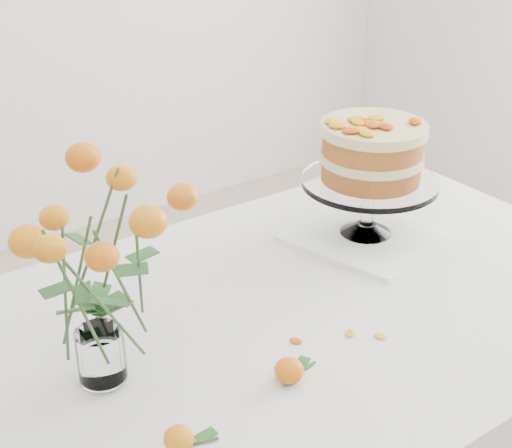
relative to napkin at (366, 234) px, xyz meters
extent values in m
cube|color=tan|center=(-0.28, -0.14, -0.03)|extent=(1.40, 0.90, 0.04)
cylinder|color=tan|center=(0.34, 0.23, -0.41)|extent=(0.06, 0.06, 0.71)
cube|color=silver|center=(-0.28, -0.14, -0.01)|extent=(1.42, 0.92, 0.01)
cube|color=silver|center=(-0.28, 0.32, -0.11)|extent=(1.42, 0.01, 0.20)
cube|color=white|center=(0.00, 0.00, 0.00)|extent=(0.38, 0.38, 0.01)
cylinder|color=white|center=(0.00, 0.00, 0.08)|extent=(0.03, 0.03, 0.10)
cylinder|color=white|center=(0.00, 0.00, 0.14)|extent=(0.32, 0.32, 0.01)
cylinder|color=#AF6327|center=(0.00, 0.00, 0.17)|extent=(0.25, 0.25, 0.05)
cylinder|color=beige|center=(0.00, 0.00, 0.20)|extent=(0.26, 0.26, 0.02)
cylinder|color=#AF6327|center=(0.00, 0.00, 0.23)|extent=(0.25, 0.25, 0.05)
cylinder|color=beige|center=(0.00, 0.00, 0.27)|extent=(0.27, 0.27, 0.02)
cylinder|color=white|center=(-0.74, -0.14, 0.00)|extent=(0.07, 0.07, 0.01)
cylinder|color=white|center=(-0.74, -0.14, 0.05)|extent=(0.08, 0.08, 0.10)
ellipsoid|color=orange|center=(-0.71, -0.35, 0.01)|extent=(0.05, 0.05, 0.04)
cylinder|color=#2F5120|center=(-0.68, -0.36, 0.00)|extent=(0.06, 0.02, 0.00)
ellipsoid|color=#D1440A|center=(-0.48, -0.32, 0.02)|extent=(0.05, 0.05, 0.04)
cylinder|color=#2F5120|center=(-0.44, -0.32, 0.00)|extent=(0.06, 0.01, 0.01)
ellipsoid|color=#F8A40F|center=(-0.40, -0.24, 0.00)|extent=(0.03, 0.02, 0.00)
ellipsoid|color=#F8A40F|center=(-0.30, -0.28, 0.00)|extent=(0.03, 0.02, 0.00)
ellipsoid|color=#F8A40F|center=(-0.26, -0.32, 0.00)|extent=(0.03, 0.02, 0.00)
camera|label=1|loc=(-1.08, -1.09, 0.80)|focal=50.00mm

